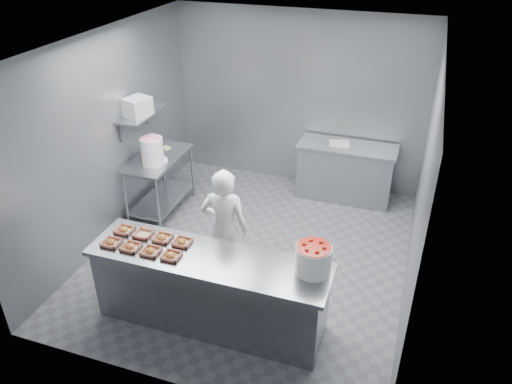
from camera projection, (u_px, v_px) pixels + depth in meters
floor at (251, 253)px, 6.74m from camera, size 4.50×4.50×0.00m
ceiling at (250, 43)px, 5.35m from camera, size 4.50×4.50×0.00m
wall_back at (298, 101)px, 7.89m from camera, size 4.00×0.04×2.80m
wall_left at (109, 138)px, 6.61m from camera, size 0.04×4.50×2.80m
wall_right at (422, 186)px, 5.48m from camera, size 0.04×4.50×2.80m
service_counter at (210, 290)px, 5.41m from camera, size 2.60×0.70×0.90m
prep_table at (160, 176)px, 7.40m from camera, size 0.60×1.20×0.90m
back_counter at (345, 172)px, 7.82m from camera, size 1.50×0.60×0.90m
wall_shelf at (142, 114)px, 6.97m from camera, size 0.35×0.90×0.03m
tray_0 at (111, 243)px, 5.37m from camera, size 0.19×0.18×0.06m
tray_1 at (131, 247)px, 5.30m from camera, size 0.19×0.18×0.06m
tray_2 at (151, 251)px, 5.24m from camera, size 0.19×0.18×0.06m
tray_3 at (171, 256)px, 5.17m from camera, size 0.19×0.18×0.06m
tray_4 at (124, 230)px, 5.58m from camera, size 0.19×0.18×0.06m
tray_5 at (143, 234)px, 5.52m from camera, size 0.19×0.18×0.04m
tray_6 at (162, 238)px, 5.45m from camera, size 0.19×0.18×0.06m
tray_7 at (182, 242)px, 5.38m from camera, size 0.19×0.18×0.06m
worker at (225, 229)px, 5.87m from camera, size 0.60×0.43×1.55m
strawberry_tub at (313, 258)px, 4.91m from camera, size 0.36×0.36×0.30m
glaze_bucket at (152, 150)px, 6.97m from camera, size 0.33×0.31×0.48m
bucket_lid at (157, 161)px, 7.13m from camera, size 0.34×0.34×0.02m
rag at (166, 148)px, 7.52m from camera, size 0.16×0.15×0.02m
appliance at (137, 107)px, 6.81m from camera, size 0.38×0.41×0.25m
paper_stack at (339, 144)px, 7.63m from camera, size 0.34×0.28×0.04m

